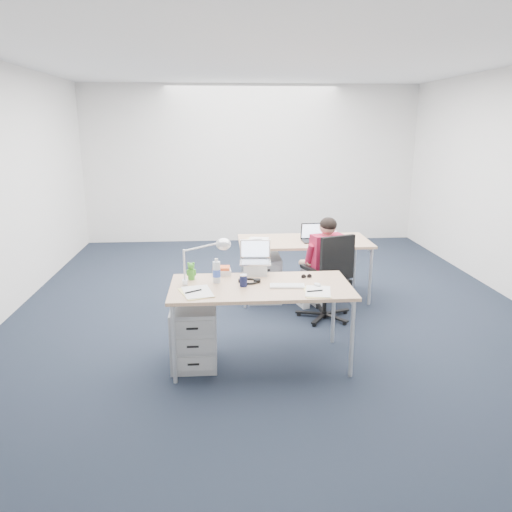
# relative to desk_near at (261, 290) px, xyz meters

# --- Properties ---
(floor) EXTENTS (7.00, 7.00, 0.00)m
(floor) POSITION_rel_desk_near_xyz_m (0.24, 1.43, -0.68)
(floor) COLOR black
(floor) RESTS_ON ground
(room) EXTENTS (6.02, 7.02, 2.80)m
(room) POSITION_rel_desk_near_xyz_m (0.24, 1.43, 1.03)
(room) COLOR silver
(room) RESTS_ON ground
(desk_near) EXTENTS (1.60, 0.80, 0.73)m
(desk_near) POSITION_rel_desk_near_xyz_m (0.00, 0.00, 0.00)
(desk_near) COLOR tan
(desk_near) RESTS_ON ground
(desk_far) EXTENTS (1.60, 0.80, 0.73)m
(desk_far) POSITION_rel_desk_near_xyz_m (0.68, 1.73, 0.00)
(desk_far) COLOR tan
(desk_far) RESTS_ON ground
(office_chair) EXTENTS (0.80, 0.80, 0.98)m
(office_chair) POSITION_rel_desk_near_xyz_m (0.82, 0.97, -0.40)
(office_chair) COLOR black
(office_chair) RESTS_ON ground
(seated_person) EXTENTS (0.45, 0.66, 1.14)m
(seated_person) POSITION_rel_desk_near_xyz_m (0.78, 1.13, -0.11)
(seated_person) COLOR maroon
(seated_person) RESTS_ON ground
(drawer_pedestal_near) EXTENTS (0.40, 0.50, 0.55)m
(drawer_pedestal_near) POSITION_rel_desk_near_xyz_m (-0.60, -0.01, -0.41)
(drawer_pedestal_near) COLOR #95989A
(drawer_pedestal_near) RESTS_ON ground
(drawer_pedestal_far) EXTENTS (0.40, 0.50, 0.55)m
(drawer_pedestal_far) POSITION_rel_desk_near_xyz_m (0.18, 1.68, -0.41)
(drawer_pedestal_far) COLOR #95989A
(drawer_pedestal_far) RESTS_ON ground
(silver_laptop) EXTENTS (0.31, 0.25, 0.31)m
(silver_laptop) POSITION_rel_desk_near_xyz_m (-0.02, 0.35, 0.20)
(silver_laptop) COLOR silver
(silver_laptop) RESTS_ON desk_near
(wireless_keyboard) EXTENTS (0.31, 0.15, 0.02)m
(wireless_keyboard) POSITION_rel_desk_near_xyz_m (0.23, -0.05, 0.05)
(wireless_keyboard) COLOR white
(wireless_keyboard) RESTS_ON desk_near
(computer_mouse) EXTENTS (0.08, 0.10, 0.03)m
(computer_mouse) POSITION_rel_desk_near_xyz_m (0.50, -0.07, 0.06)
(computer_mouse) COLOR white
(computer_mouse) RESTS_ON desk_near
(headphones) EXTENTS (0.22, 0.18, 0.03)m
(headphones) POSITION_rel_desk_near_xyz_m (-0.09, 0.09, 0.06)
(headphones) COLOR black
(headphones) RESTS_ON desk_near
(can_koozie) EXTENTS (0.07, 0.07, 0.11)m
(can_koozie) POSITION_rel_desk_near_xyz_m (-0.15, -0.01, 0.10)
(can_koozie) COLOR #12173B
(can_koozie) RESTS_ON desk_near
(water_bottle) EXTENTS (0.09, 0.09, 0.22)m
(water_bottle) POSITION_rel_desk_near_xyz_m (-0.39, 0.12, 0.16)
(water_bottle) COLOR silver
(water_bottle) RESTS_ON desk_near
(bear_figurine) EXTENTS (0.10, 0.08, 0.17)m
(bear_figurine) POSITION_rel_desk_near_xyz_m (-0.62, 0.22, 0.13)
(bear_figurine) COLOR #257F21
(bear_figurine) RESTS_ON desk_near
(book_stack) EXTENTS (0.18, 0.14, 0.08)m
(book_stack) POSITION_rel_desk_near_xyz_m (-0.34, 0.35, 0.09)
(book_stack) COLOR silver
(book_stack) RESTS_ON desk_near
(cordless_phone) EXTENTS (0.04, 0.02, 0.13)m
(cordless_phone) POSITION_rel_desk_near_xyz_m (-0.63, 0.26, 0.11)
(cordless_phone) COLOR black
(cordless_phone) RESTS_ON desk_near
(papers_left) EXTENTS (0.31, 0.38, 0.01)m
(papers_left) POSITION_rel_desk_near_xyz_m (-0.56, -0.17, 0.05)
(papers_left) COLOR #FFF093
(papers_left) RESTS_ON desk_near
(papers_right) EXTENTS (0.25, 0.33, 0.01)m
(papers_right) POSITION_rel_desk_near_xyz_m (0.46, -0.23, 0.05)
(papers_right) COLOR #FFF093
(papers_right) RESTS_ON desk_near
(sunglasses) EXTENTS (0.11, 0.06, 0.02)m
(sunglasses) POSITION_rel_desk_near_xyz_m (0.44, 0.19, 0.06)
(sunglasses) COLOR black
(sunglasses) RESTS_ON desk_near
(desk_lamp) EXTENTS (0.40, 0.17, 0.44)m
(desk_lamp) POSITION_rel_desk_near_xyz_m (-0.54, 0.05, 0.27)
(desk_lamp) COLOR silver
(desk_lamp) RESTS_ON desk_near
(dark_laptop) EXTENTS (0.33, 0.32, 0.23)m
(dark_laptop) POSITION_rel_desk_near_xyz_m (0.80, 1.64, 0.16)
(dark_laptop) COLOR black
(dark_laptop) RESTS_ON desk_far
(far_cup) EXTENTS (0.09, 0.09, 0.10)m
(far_cup) POSITION_rel_desk_near_xyz_m (1.07, 1.79, 0.09)
(far_cup) COLOR white
(far_cup) RESTS_ON desk_far
(far_papers) EXTENTS (0.28, 0.37, 0.01)m
(far_papers) POSITION_rel_desk_near_xyz_m (0.10, 1.72, 0.05)
(far_papers) COLOR white
(far_papers) RESTS_ON desk_far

